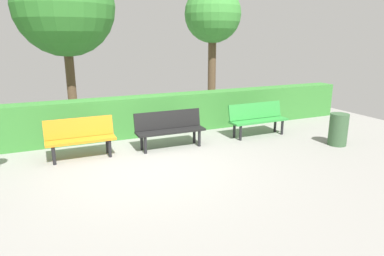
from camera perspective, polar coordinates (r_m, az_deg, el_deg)
name	(u,v)px	position (r m, az deg, el deg)	size (l,w,h in m)	color
ground_plane	(147,165)	(7.13, -7.59, -6.13)	(16.00, 16.00, 0.00)	gray
bench_green	(257,118)	(9.22, 10.85, 1.72)	(1.63, 0.49, 0.86)	#2D8C38
bench_black	(170,127)	(8.08, -3.74, 0.10)	(1.64, 0.46, 0.86)	black
bench_orange	(80,136)	(7.73, -18.11, -1.33)	(1.44, 0.46, 0.86)	orange
hedge_row	(157,114)	(9.32, -5.78, 2.29)	(11.97, 0.57, 1.04)	#387F33
tree_near	(213,16)	(11.87, 3.46, 18.15)	(1.87, 1.87, 4.22)	brown
tree_mid	(64,6)	(10.56, -20.52, 18.45)	(2.75, 2.75, 4.75)	brown
trash_bin	(338,129)	(8.97, 23.19, -0.23)	(0.44, 0.44, 0.78)	#385938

